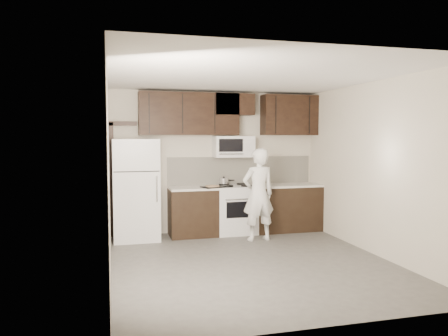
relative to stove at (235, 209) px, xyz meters
name	(u,v)px	position (x,y,z in m)	size (l,w,h in m)	color
floor	(252,262)	(-0.30, -1.94, -0.46)	(4.50, 4.50, 0.00)	#4B4946
back_wall	(216,162)	(-0.30, 0.31, 0.89)	(4.00, 4.00, 0.00)	#BFB5A2
ceiling	(253,76)	(-0.30, -1.94, 2.24)	(4.50, 4.50, 0.00)	white
counter_run	(250,209)	(0.30, 0.00, 0.00)	(2.95, 0.64, 0.91)	black
stove	(235,209)	(0.00, 0.00, 0.00)	(0.76, 0.66, 0.94)	silver
backsplash	(241,170)	(0.20, 0.30, 0.72)	(2.90, 0.02, 0.54)	silver
upper_cabinets	(228,113)	(-0.09, 0.14, 1.82)	(3.48, 0.35, 0.78)	black
microwave	(233,147)	(0.00, 0.12, 1.19)	(0.76, 0.42, 0.40)	silver
refrigerator	(136,190)	(-1.85, -0.05, 0.44)	(0.80, 0.76, 1.80)	silver
door_trim	(114,169)	(-2.22, 0.27, 0.79)	(0.50, 0.08, 2.12)	black
saucepan	(224,182)	(-0.18, 0.15, 0.52)	(0.31, 0.18, 0.17)	silver
baking_tray	(213,187)	(-0.48, -0.17, 0.46)	(0.37, 0.28, 0.02)	black
pizza	(213,186)	(-0.48, -0.17, 0.48)	(0.25, 0.25, 0.02)	tan
person	(258,194)	(0.24, -0.65, 0.36)	(0.60, 0.39, 1.64)	white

